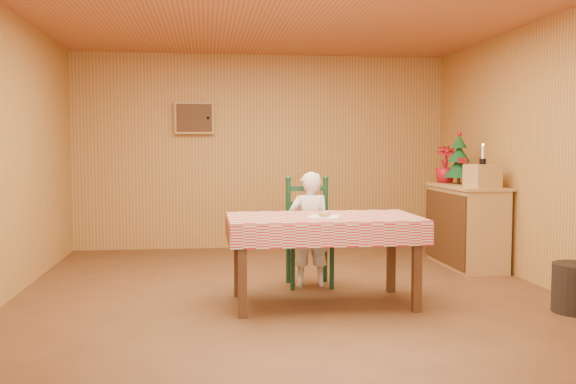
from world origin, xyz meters
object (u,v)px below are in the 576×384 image
object	(u,v)px
seated_child	(310,229)
crate	(482,176)
christmas_tree	(459,160)
dining_table	(323,225)
ladder_chair	(309,234)
shelf_unit	(466,226)

from	to	relation	value
seated_child	crate	bearing A→B (deg)	-168.07
seated_child	christmas_tree	xyz separation A→B (m)	(1.95, 1.06, 0.65)
dining_table	crate	size ratio (longest dim) A/B	5.52
ladder_chair	crate	distance (m)	2.06
ladder_chair	shelf_unit	bearing A→B (deg)	21.26
shelf_unit	crate	size ratio (longest dim) A/B	4.13
seated_child	crate	size ratio (longest dim) A/B	3.75
ladder_chair	dining_table	bearing A→B (deg)	-90.00
seated_child	shelf_unit	xyz separation A→B (m)	(1.94, 0.81, -0.10)
dining_table	shelf_unit	size ratio (longest dim) A/B	1.34
ladder_chair	christmas_tree	distance (m)	2.30
seated_child	shelf_unit	distance (m)	2.11
seated_child	christmas_tree	distance (m)	2.31
ladder_chair	christmas_tree	size ratio (longest dim) A/B	1.74
ladder_chair	seated_child	distance (m)	0.08
shelf_unit	christmas_tree	world-z (taller)	christmas_tree
dining_table	crate	xyz separation A→B (m)	(1.95, 1.14, 0.37)
crate	ladder_chair	bearing A→B (deg)	-169.68
christmas_tree	seated_child	bearing A→B (deg)	-151.43
christmas_tree	dining_table	bearing A→B (deg)	-137.41
dining_table	ladder_chair	bearing A→B (deg)	90.00
dining_table	ladder_chair	world-z (taller)	ladder_chair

